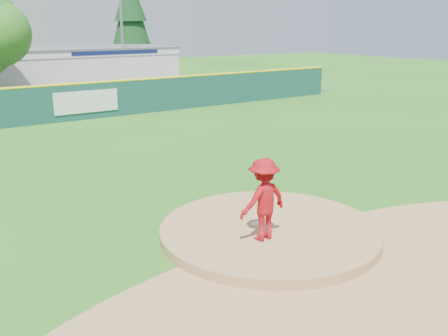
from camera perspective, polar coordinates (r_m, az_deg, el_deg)
ground at (r=12.74m, az=5.19°, el=-7.70°), size 120.00×120.00×0.00m
pitchers_mound at (r=12.74m, az=5.19°, el=-7.70°), size 5.50×5.50×0.50m
pitching_rubber at (r=12.84m, az=4.36°, el=-6.16°), size 0.60×0.15×0.04m
infield_dirt_arc at (r=10.86m, az=15.62°, el=-12.71°), size 15.40×15.40×0.01m
parking_lot at (r=37.02m, az=-22.85°, el=6.97°), size 44.00×16.00×0.02m
pitcher at (r=11.58m, az=4.52°, el=-3.60°), size 1.30×0.78×1.96m
van at (r=35.53m, az=-12.77°, el=8.64°), size 5.45×3.85×1.38m
pool_building_grp at (r=43.20m, az=-16.70°, el=10.91°), size 15.20×8.20×3.31m
outfield_fence at (r=28.21m, az=-19.04°, el=7.05°), size 40.00×0.14×2.07m
conifer_tree at (r=49.36m, az=-10.62°, el=16.40°), size 4.40×4.40×9.50m
light_pole_right at (r=41.33m, az=-11.67°, el=16.44°), size 1.75×0.25×10.00m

